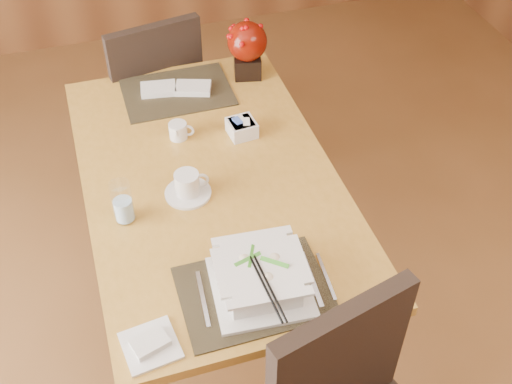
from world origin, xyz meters
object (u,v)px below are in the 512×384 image
object	(u,v)px
far_chair	(152,94)
coffee_cup	(187,186)
dining_table	(211,195)
berry_decor	(247,46)
creamer_jug	(178,131)
water_glass	(122,202)
soup_setting	(261,278)
bread_plate	(150,346)
sugar_caddy	(242,128)

from	to	relation	value
far_chair	coffee_cup	bearing A→B (deg)	77.70
dining_table	coffee_cup	xyz separation A→B (m)	(-0.10, -0.07, 0.14)
coffee_cup	berry_decor	size ratio (longest dim) A/B	0.66
coffee_cup	far_chair	world-z (taller)	far_chair
coffee_cup	creamer_jug	world-z (taller)	coffee_cup
berry_decor	water_glass	bearing A→B (deg)	-132.12
dining_table	soup_setting	size ratio (longest dim) A/B	4.77
far_chair	soup_setting	bearing A→B (deg)	82.94
water_glass	dining_table	bearing A→B (deg)	21.17
dining_table	water_glass	distance (m)	0.39
coffee_cup	water_glass	xyz separation A→B (m)	(-0.23, -0.06, 0.04)
soup_setting	far_chair	bearing A→B (deg)	98.17
soup_setting	creamer_jug	bearing A→B (deg)	100.29
soup_setting	berry_decor	bearing A→B (deg)	79.72
bread_plate	berry_decor	bearing A→B (deg)	61.94
dining_table	sugar_caddy	size ratio (longest dim) A/B	14.67
coffee_cup	sugar_caddy	distance (m)	0.39
coffee_cup	sugar_caddy	xyz separation A→B (m)	(0.28, 0.27, -0.01)
soup_setting	coffee_cup	xyz separation A→B (m)	(-0.12, 0.48, -0.02)
soup_setting	bread_plate	bearing A→B (deg)	-159.97
water_glass	far_chair	xyz separation A→B (m)	(0.26, 1.00, -0.29)
water_glass	berry_decor	xyz separation A→B (m)	(0.65, 0.72, 0.06)
creamer_jug	bread_plate	distance (m)	0.94
bread_plate	water_glass	bearing A→B (deg)	88.72
bread_plate	far_chair	bearing A→B (deg)	80.03
water_glass	sugar_caddy	distance (m)	0.60
dining_table	soup_setting	xyz separation A→B (m)	(0.02, -0.55, 0.16)
soup_setting	water_glass	distance (m)	0.55
creamer_jug	berry_decor	bearing A→B (deg)	63.03
creamer_jug	soup_setting	bearing A→B (deg)	-62.75
soup_setting	far_chair	distance (m)	1.45
creamer_jug	berry_decor	xyz separation A→B (m)	(0.38, 0.34, 0.11)
creamer_jug	berry_decor	size ratio (longest dim) A/B	0.36
berry_decor	bread_plate	bearing A→B (deg)	-118.06
sugar_caddy	bread_plate	distance (m)	0.99
soup_setting	sugar_caddy	size ratio (longest dim) A/B	3.08
berry_decor	far_chair	distance (m)	0.60
coffee_cup	bread_plate	world-z (taller)	coffee_cup
water_glass	sugar_caddy	bearing A→B (deg)	32.62
far_chair	bread_plate	bearing A→B (deg)	69.34
sugar_caddy	soup_setting	bearing A→B (deg)	-102.13
water_glass	sugar_caddy	world-z (taller)	water_glass
water_glass	creamer_jug	xyz separation A→B (m)	(0.27, 0.38, -0.05)
dining_table	water_glass	world-z (taller)	water_glass
sugar_caddy	bread_plate	bearing A→B (deg)	-121.54
dining_table	soup_setting	distance (m)	0.57
sugar_caddy	water_glass	bearing A→B (deg)	-147.38
soup_setting	berry_decor	distance (m)	1.18
dining_table	water_glass	bearing A→B (deg)	-158.83
soup_setting	berry_decor	xyz separation A→B (m)	(0.30, 1.14, 0.08)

